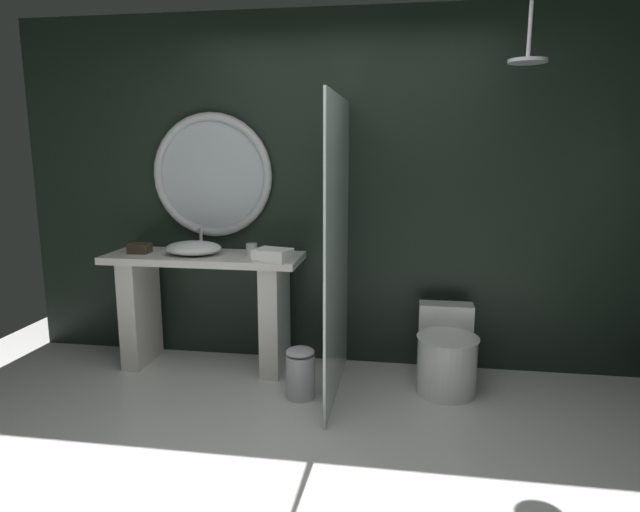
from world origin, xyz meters
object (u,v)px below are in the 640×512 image
rain_shower_head (528,55)px  waste_bin (300,372)px  folded_hand_towel (273,255)px  round_wall_mirror (212,175)px  tumbler_cup (252,249)px  vessel_sink (194,248)px  tissue_box (140,248)px  toilet (446,354)px

rain_shower_head → waste_bin: bearing=-172.5°
rain_shower_head → folded_hand_towel: (-1.58, 0.10, -1.26)m
rain_shower_head → waste_bin: (-1.34, -0.18, -1.99)m
folded_hand_towel → rain_shower_head: bearing=-3.7°
folded_hand_towel → round_wall_mirror: bearing=145.2°
tumbler_cup → vessel_sink: bearing=-173.8°
tumbler_cup → rain_shower_head: 2.19m
vessel_sink → tumbler_cup: bearing=6.2°
vessel_sink → tumbler_cup: vessel_sink is taller
tissue_box → toilet: size_ratio=0.25×
tumbler_cup → waste_bin: (0.44, -0.45, -0.73)m
vessel_sink → rain_shower_head: (2.20, -0.23, 1.25)m
vessel_sink → waste_bin: bearing=-24.8°
rain_shower_head → folded_hand_towel: bearing=176.3°
vessel_sink → rain_shower_head: bearing=-5.8°
vessel_sink → tissue_box: 0.42m
rain_shower_head → waste_bin: size_ratio=1.10×
tissue_box → folded_hand_towel: folded_hand_towel is taller
tissue_box → tumbler_cup: bearing=3.1°
round_wall_mirror → rain_shower_head: bearing=-12.9°
vessel_sink → tumbler_cup: (0.42, 0.05, -0.01)m
tissue_box → toilet: 2.34m
toilet → waste_bin: size_ratio=1.70×
tissue_box → rain_shower_head: rain_shower_head is taller
round_wall_mirror → waste_bin: size_ratio=2.70×
tumbler_cup → tissue_box: bearing=-176.9°
toilet → vessel_sink: bearing=176.6°
vessel_sink → round_wall_mirror: size_ratio=0.44×
round_wall_mirror → toilet: bearing=-11.9°
waste_bin → rain_shower_head: bearing=7.5°
tumbler_cup → toilet: bearing=-6.3°
rain_shower_head → waste_bin: 2.40m
waste_bin → folded_hand_towel: (-0.24, 0.28, 0.73)m
tissue_box → waste_bin: size_ratio=0.42×
tumbler_cup → tissue_box: 0.84m
tumbler_cup → folded_hand_towel: bearing=-40.5°
waste_bin → folded_hand_towel: size_ratio=1.45×
tissue_box → round_wall_mirror: 0.76m
round_wall_mirror → vessel_sink: bearing=-104.1°
vessel_sink → toilet: bearing=-3.4°
tissue_box → round_wall_mirror: (0.49, 0.26, 0.53)m
tissue_box → rain_shower_head: 2.92m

